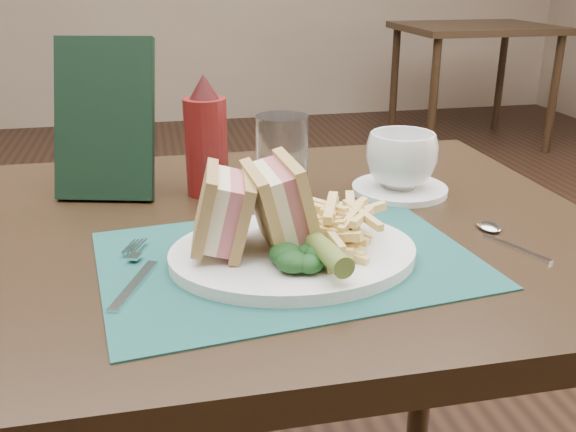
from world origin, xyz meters
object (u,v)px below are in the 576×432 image
at_px(ketchup_bottle, 206,136).
at_px(drinking_glass, 282,159).
at_px(sandwich_half_b, 264,204).
at_px(check_presenter, 105,119).
at_px(plate, 293,254).
at_px(saucer, 399,189).
at_px(coffee_cup, 401,160).
at_px(table_bg_right, 470,86).
at_px(placemat, 288,259).
at_px(sandwich_half_a, 205,211).

bearing_deg(ketchup_bottle, drinking_glass, -26.10).
distance_m(sandwich_half_b, check_presenter, 0.35).
bearing_deg(drinking_glass, plate, -98.03).
height_order(saucer, drinking_glass, drinking_glass).
bearing_deg(coffee_cup, drinking_glass, 178.17).
relative_size(table_bg_right, coffee_cup, 8.21).
bearing_deg(drinking_glass, table_bg_right, 57.77).
relative_size(table_bg_right, sandwich_half_b, 8.37).
relative_size(placemat, coffee_cup, 4.05).
distance_m(table_bg_right, plate, 3.61).
bearing_deg(sandwich_half_a, ketchup_bottle, 90.82).
distance_m(sandwich_half_b, coffee_cup, 0.32).
distance_m(table_bg_right, sandwich_half_b, 3.62).
relative_size(sandwich_half_a, sandwich_half_b, 0.93).
bearing_deg(sandwich_half_a, coffee_cup, 38.17).
distance_m(plate, saucer, 0.31).
xyz_separation_m(table_bg_right, coffee_cup, (-1.62, -2.87, 0.43)).
relative_size(plate, saucer, 2.00).
bearing_deg(plate, saucer, 44.74).
xyz_separation_m(sandwich_half_b, drinking_glass, (0.06, 0.20, -0.01)).
relative_size(saucer, ketchup_bottle, 0.81).
height_order(table_bg_right, plate, plate).
distance_m(sandwich_half_b, drinking_glass, 0.21).
relative_size(placemat, ketchup_bottle, 2.39).
relative_size(sandwich_half_b, ketchup_bottle, 0.58).
height_order(table_bg_right, placemat, placemat).
bearing_deg(plate, sandwich_half_a, 172.79).
relative_size(saucer, coffee_cup, 1.37).
bearing_deg(coffee_cup, ketchup_bottle, 168.78).
height_order(saucer, coffee_cup, coffee_cup).
xyz_separation_m(placemat, ketchup_bottle, (-0.07, 0.27, 0.09)).
bearing_deg(check_presenter, sandwich_half_b, -41.54).
xyz_separation_m(placemat, plate, (0.01, -0.00, 0.01)).
bearing_deg(placemat, saucer, 42.83).
bearing_deg(table_bg_right, check_presenter, -126.56).
distance_m(table_bg_right, sandwich_half_a, 3.66).
height_order(sandwich_half_b, check_presenter, check_presenter).
xyz_separation_m(plate, ketchup_bottle, (-0.08, 0.27, 0.08)).
relative_size(sandwich_half_a, saucer, 0.67).
bearing_deg(sandwich_half_b, drinking_glass, 69.60).
height_order(table_bg_right, check_presenter, check_presenter).
height_order(sandwich_half_a, drinking_glass, drinking_glass).
height_order(table_bg_right, drinking_glass, drinking_glass).
distance_m(sandwich_half_a, coffee_cup, 0.38).
bearing_deg(check_presenter, table_bg_right, 68.11).
distance_m(ketchup_bottle, check_presenter, 0.15).
distance_m(placemat, check_presenter, 0.39).
relative_size(sandwich_half_a, coffee_cup, 0.91).
xyz_separation_m(table_bg_right, sandwich_half_b, (-1.87, -3.07, 0.45)).
height_order(placemat, sandwich_half_b, sandwich_half_b).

